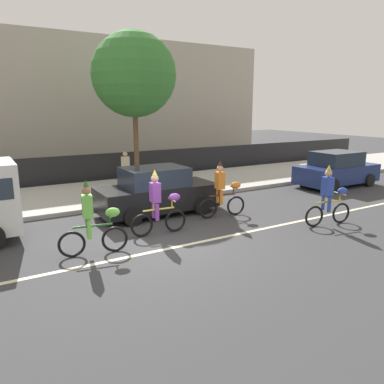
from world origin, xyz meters
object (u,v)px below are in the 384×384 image
Objects in this scene: parade_cyclist_purple at (159,206)px; parked_car_black at (157,192)px; parade_cyclist_cobalt at (329,199)px; parade_cyclist_lime at (93,222)px; pedestrian_onlooker at (126,169)px; parked_car_navy at (337,170)px; parade_cyclist_orange at (223,192)px.

parked_car_black is (0.86, 1.99, -0.06)m from parade_cyclist_purple.
parade_cyclist_cobalt is at bearing -43.62° from parked_car_black.
parade_cyclist_purple and parade_cyclist_cobalt have the same top height.
parade_cyclist_lime is 1.19× the size of pedestrian_onlooker.
parade_cyclist_purple is at bearing -168.89° from parked_car_navy.
parade_cyclist_cobalt is (2.33, -2.44, 0.00)m from parade_cyclist_orange.
parade_cyclist_cobalt is 0.47× the size of parked_car_navy.
pedestrian_onlooker is (-8.96, 3.84, 0.23)m from parked_car_navy.
parade_cyclist_orange is 7.68m from parked_car_navy.
parade_cyclist_orange reaches higher than parked_car_navy.
parade_cyclist_lime is 3.91m from parked_car_black.
parked_car_navy is (7.54, 1.46, -0.06)m from parade_cyclist_orange.
parade_cyclist_purple is 1.00× the size of parade_cyclist_orange.
parade_cyclist_lime is at bearing -168.14° from parked_car_navy.
parked_car_black is at bearing -95.02° from pedestrian_onlooker.
parked_car_black is (-4.09, 3.89, -0.06)m from parade_cyclist_cobalt.
parade_cyclist_orange is 0.47× the size of parked_car_black.
parade_cyclist_purple is at bearing 158.94° from parade_cyclist_cobalt.
pedestrian_onlooker reaches higher than parked_car_black.
parade_cyclist_purple and parade_cyclist_orange have the same top height.
parked_car_black is at bearing 136.38° from parade_cyclist_cobalt.
parked_car_navy is 9.29m from parked_car_black.
parade_cyclist_lime is at bearing -117.15° from pedestrian_onlooker.
parked_car_navy is at bearing -23.19° from pedestrian_onlooker.
parade_cyclist_purple is 5.30m from parade_cyclist_cobalt.
parade_cyclist_lime and parade_cyclist_purple have the same top height.
parade_cyclist_cobalt reaches higher than parked_car_black.
parade_cyclist_purple reaches higher than parked_car_navy.
parked_car_navy is at bearing 0.04° from parked_car_black.
pedestrian_onlooker reaches higher than parked_car_navy.
parade_cyclist_orange reaches higher than pedestrian_onlooker.
parade_cyclist_cobalt is 0.47× the size of parked_car_black.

